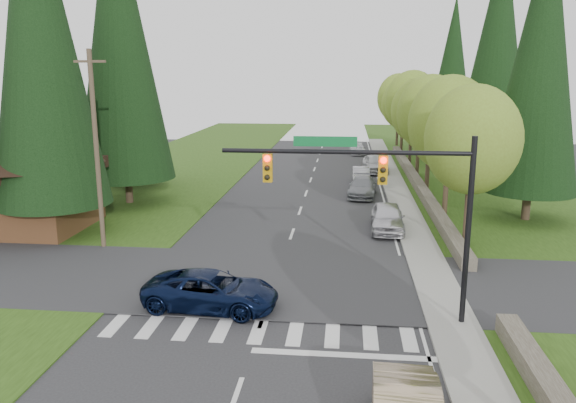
% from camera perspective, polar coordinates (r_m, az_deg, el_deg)
% --- Properties ---
extents(ground, '(120.00, 120.00, 0.00)m').
position_cam_1_polar(ground, '(17.45, -4.75, -17.59)').
color(ground, '#28282B').
rests_on(ground, ground).
extents(grass_east, '(14.00, 110.00, 0.06)m').
position_cam_1_polar(grass_east, '(37.25, 21.45, -1.69)').
color(grass_east, '#284512').
rests_on(grass_east, ground).
extents(grass_west, '(14.00, 110.00, 0.06)m').
position_cam_1_polar(grass_west, '(39.24, -18.18, -0.73)').
color(grass_west, '#284512').
rests_on(grass_west, ground).
extents(cross_street, '(120.00, 8.00, 0.10)m').
position_cam_1_polar(cross_street, '(24.59, -1.30, -8.17)').
color(cross_street, '#28282B').
rests_on(cross_street, ground).
extents(sidewalk_east, '(1.80, 80.00, 0.13)m').
position_cam_1_polar(sidewalk_east, '(38.00, 11.78, -0.72)').
color(sidewalk_east, gray).
rests_on(sidewalk_east, ground).
extents(curb_east, '(0.20, 80.00, 0.13)m').
position_cam_1_polar(curb_east, '(37.92, 10.50, -0.70)').
color(curb_east, gray).
rests_on(curb_east, ground).
extents(stone_wall_north, '(0.70, 40.00, 0.70)m').
position_cam_1_polar(stone_wall_north, '(45.91, 12.94, 1.92)').
color(stone_wall_north, '#4C4438').
rests_on(stone_wall_north, ground).
extents(traffic_signal, '(8.70, 0.37, 6.80)m').
position_cam_1_polar(traffic_signal, '(19.70, 10.04, 1.41)').
color(traffic_signal, black).
rests_on(traffic_signal, ground).
extents(brown_building, '(8.40, 8.40, 5.40)m').
position_cam_1_polar(brown_building, '(35.20, -24.79, 2.39)').
color(brown_building, '#4C2D19').
rests_on(brown_building, ground).
extents(utility_pole, '(1.60, 0.24, 10.00)m').
position_cam_1_polar(utility_pole, '(29.73, -18.89, 5.06)').
color(utility_pole, '#473828').
rests_on(utility_pole, ground).
extents(decid_tree_0, '(4.80, 4.80, 8.37)m').
position_cam_1_polar(decid_tree_0, '(29.62, 18.24, 5.97)').
color(decid_tree_0, '#38281C').
rests_on(decid_tree_0, ground).
extents(decid_tree_1, '(5.20, 5.20, 8.80)m').
position_cam_1_polar(decid_tree_1, '(36.45, 16.14, 7.61)').
color(decid_tree_1, '#38281C').
rests_on(decid_tree_1, ground).
extents(decid_tree_2, '(5.00, 5.00, 8.82)m').
position_cam_1_polar(decid_tree_2, '(43.30, 14.29, 8.65)').
color(decid_tree_2, '#38281C').
rests_on(decid_tree_2, ground).
extents(decid_tree_3, '(5.00, 5.00, 8.55)m').
position_cam_1_polar(decid_tree_3, '(50.26, 13.26, 8.94)').
color(decid_tree_3, '#38281C').
rests_on(decid_tree_3, ground).
extents(decid_tree_4, '(5.40, 5.40, 9.18)m').
position_cam_1_polar(decid_tree_4, '(57.19, 12.52, 9.82)').
color(decid_tree_4, '#38281C').
rests_on(decid_tree_4, ground).
extents(decid_tree_5, '(4.80, 4.80, 8.30)m').
position_cam_1_polar(decid_tree_5, '(64.15, 11.62, 9.69)').
color(decid_tree_5, '#38281C').
rests_on(decid_tree_5, ground).
extents(decid_tree_6, '(5.20, 5.20, 8.86)m').
position_cam_1_polar(decid_tree_6, '(71.10, 11.17, 10.27)').
color(decid_tree_6, '#38281C').
rests_on(decid_tree_6, ground).
extents(conifer_w_a, '(6.12, 6.12, 19.80)m').
position_cam_1_polar(conifer_w_a, '(32.93, -23.88, 15.24)').
color(conifer_w_a, '#38281C').
rests_on(conifer_w_a, ground).
extents(conifer_w_b, '(5.44, 5.44, 17.80)m').
position_cam_1_polar(conifer_w_b, '(37.84, -24.76, 13.20)').
color(conifer_w_b, '#38281C').
rests_on(conifer_w_b, ground).
extents(conifer_w_c, '(6.46, 6.46, 20.80)m').
position_cam_1_polar(conifer_w_c, '(39.75, -16.79, 15.92)').
color(conifer_w_c, '#38281C').
rests_on(conifer_w_c, ground).
extents(conifer_w_e, '(5.78, 5.78, 18.80)m').
position_cam_1_polar(conifer_w_e, '(46.01, -16.16, 14.22)').
color(conifer_w_e, '#38281C').
rests_on(conifer_w_e, ground).
extents(conifer_e_a, '(5.44, 5.44, 17.80)m').
position_cam_1_polar(conifer_e_a, '(36.50, 24.30, 13.29)').
color(conifer_e_a, '#38281C').
rests_on(conifer_e_a, ground).
extents(conifer_e_b, '(6.12, 6.12, 19.80)m').
position_cam_1_polar(conifer_e_b, '(50.27, 20.50, 14.34)').
color(conifer_e_b, '#38281C').
rests_on(conifer_e_b, ground).
extents(conifer_e_c, '(5.10, 5.10, 16.80)m').
position_cam_1_polar(conifer_e_c, '(63.73, 16.36, 12.80)').
color(conifer_e_c, '#38281C').
rests_on(conifer_e_c, ground).
extents(suv_navy, '(5.33, 2.82, 1.43)m').
position_cam_1_polar(suv_navy, '(21.95, -7.79, -8.96)').
color(suv_navy, black).
rests_on(suv_navy, ground).
extents(parked_car_a, '(2.00, 4.67, 1.57)m').
position_cam_1_polar(parked_car_a, '(32.60, 10.07, -1.60)').
color(parked_car_a, silver).
rests_on(parked_car_a, ground).
extents(parked_car_b, '(2.34, 4.89, 1.37)m').
position_cam_1_polar(parked_car_b, '(41.55, 7.58, 1.47)').
color(parked_car_b, gray).
rests_on(parked_car_b, ground).
extents(parked_car_c, '(1.38, 3.93, 1.29)m').
position_cam_1_polar(parked_car_c, '(46.53, 7.42, 2.65)').
color(parked_car_c, '#9F9FA3').
rests_on(parked_car_c, ground).
extents(parked_car_d, '(2.44, 4.91, 1.61)m').
position_cam_1_polar(parked_car_d, '(51.75, 8.85, 3.82)').
color(parked_car_d, silver).
rests_on(parked_car_d, ground).
extents(parked_car_e, '(1.89, 4.26, 1.21)m').
position_cam_1_polar(parked_car_e, '(63.48, 7.07, 5.36)').
color(parked_car_e, '#B3B4B9').
rests_on(parked_car_e, ground).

